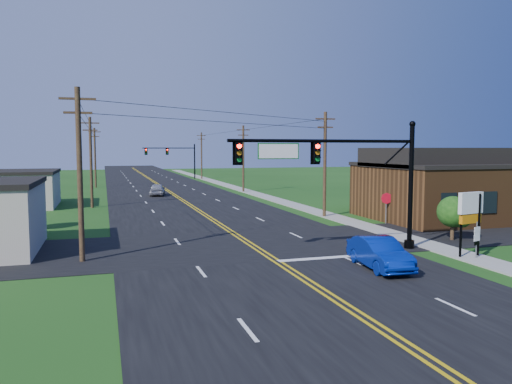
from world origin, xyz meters
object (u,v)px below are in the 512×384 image
object	(u,v)px
blue_car	(379,254)
stop_sign	(386,202)
signal_mast_main	(342,169)
route_sign	(477,237)
signal_mast_far	(172,156)

from	to	relation	value
blue_car	stop_sign	xyz separation A→B (m)	(8.23, 12.77, 1.01)
signal_mast_main	route_sign	xyz separation A→B (m)	(6.21, -3.51, -3.57)
signal_mast_main	route_sign	bearing A→B (deg)	-29.49
signal_mast_far	blue_car	world-z (taller)	signal_mast_far
signal_mast_far	blue_car	bearing A→B (deg)	-89.98
stop_sign	signal_mast_far	bearing A→B (deg)	113.83
signal_mast_main	stop_sign	bearing A→B (deg)	46.69
route_sign	stop_sign	distance (m)	12.59
signal_mast_far	stop_sign	bearing A→B (deg)	-82.54
blue_car	stop_sign	bearing A→B (deg)	62.27
blue_car	signal_mast_main	bearing A→B (deg)	97.02
signal_mast_main	stop_sign	distance (m)	12.55
signal_mast_far	route_sign	size ratio (longest dim) A/B	5.43
blue_car	route_sign	size ratio (longest dim) A/B	2.28
signal_mast_far	blue_car	distance (m)	75.99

